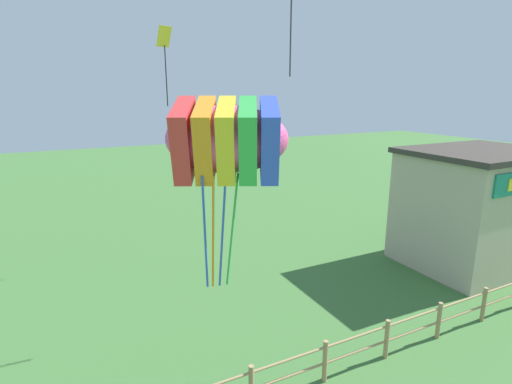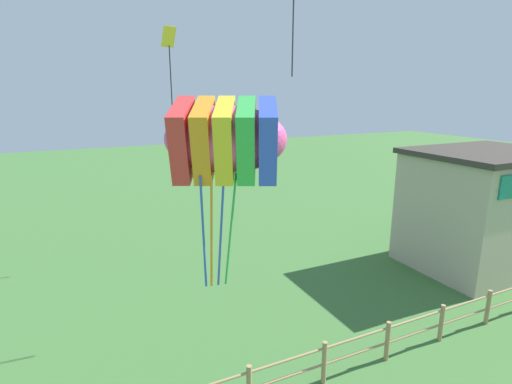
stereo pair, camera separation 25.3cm
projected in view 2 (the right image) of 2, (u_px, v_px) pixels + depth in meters
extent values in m
cylinder|color=#9E7F56|center=(324.00, 362.00, 10.97)|extent=(0.14, 0.14, 1.27)
cylinder|color=#9E7F56|center=(387.00, 341.00, 11.90)|extent=(0.14, 0.14, 1.27)
cylinder|color=#9E7F56|center=(441.00, 323.00, 12.84)|extent=(0.14, 0.14, 1.27)
cylinder|color=#9E7F56|center=(488.00, 307.00, 13.78)|extent=(0.14, 0.14, 1.27)
cylinder|color=#9E7F56|center=(289.00, 360.00, 10.39)|extent=(20.39, 0.07, 0.07)
cylinder|color=#9E7F56|center=(288.00, 376.00, 10.51)|extent=(20.39, 0.07, 0.07)
cube|color=#B7A88E|center=(481.00, 211.00, 18.22)|extent=(6.15, 4.65, 5.13)
cube|color=#38332D|center=(490.00, 153.00, 17.56)|extent=(6.45, 4.95, 0.24)
ellipsoid|color=#E54C8C|center=(226.00, 139.00, 9.41)|extent=(3.47, 3.04, 1.97)
cube|color=red|center=(184.00, 139.00, 9.42)|extent=(1.24, 1.98, 2.00)
cube|color=orange|center=(205.00, 139.00, 9.42)|extent=(1.24, 1.98, 2.00)
cube|color=yellow|center=(226.00, 139.00, 9.41)|extent=(1.24, 1.98, 2.00)
cube|color=green|center=(247.00, 139.00, 9.40)|extent=(1.24, 1.98, 2.00)
cube|color=blue|center=(268.00, 139.00, 9.40)|extent=(1.24, 1.98, 2.00)
cylinder|color=blue|center=(203.00, 234.00, 9.52)|extent=(0.25, 0.45, 2.94)
cylinder|color=orange|center=(211.00, 234.00, 9.56)|extent=(0.12, 0.47, 2.94)
cylinder|color=blue|center=(221.00, 233.00, 9.62)|extent=(0.12, 0.47, 2.94)
cylinder|color=green|center=(231.00, 231.00, 9.71)|extent=(0.25, 0.45, 2.94)
cylinder|color=#333338|center=(293.00, 37.00, 12.91)|extent=(0.05, 0.05, 2.44)
cube|color=yellow|center=(169.00, 37.00, 17.57)|extent=(0.72, 0.54, 0.85)
cylinder|color=black|center=(171.00, 76.00, 17.97)|extent=(0.05, 0.05, 2.63)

